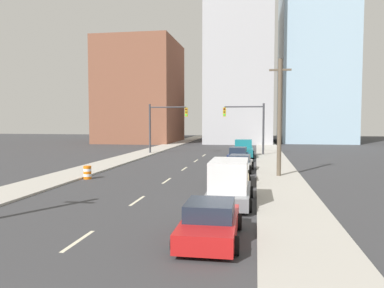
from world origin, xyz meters
The scene contains 21 objects.
sidewalk_left centered at (-7.89, 47.40, 0.06)m, with size 3.28×94.80×0.13m.
sidewalk_right centered at (7.89, 47.40, 0.06)m, with size 3.28×94.80×0.13m.
lane_stripe_at_8m centered at (0.00, 8.27, 0.00)m, with size 0.16×2.40×0.01m, color beige.
lane_stripe_at_15m centered at (0.00, 14.96, 0.00)m, with size 0.16×2.40×0.01m, color beige.
lane_stripe_at_22m centered at (0.00, 21.58, 0.00)m, with size 0.16×2.40×0.01m, color beige.
lane_stripe_at_28m centered at (0.00, 28.14, 0.00)m, with size 0.16×2.40×0.01m, color beige.
lane_stripe_at_35m centered at (0.00, 34.59, 0.00)m, with size 0.16×2.40×0.01m, color beige.
lane_stripe_at_41m centered at (0.00, 40.70, 0.00)m, with size 0.16×2.40×0.01m, color beige.
building_brick_left centered at (-15.80, 65.95, 9.61)m, with size 14.00×16.00×19.22m.
building_office_center centered at (3.01, 69.95, 14.58)m, with size 12.00×20.00×29.15m.
building_glass_right centered at (17.31, 73.95, 20.67)m, with size 13.00×20.00×41.34m.
traffic_signal_left centered at (-5.64, 41.91, 4.11)m, with size 4.98×0.35×6.26m.
traffic_signal_right centered at (5.61, 41.91, 4.11)m, with size 4.98×0.35×6.26m.
utility_pole_right_mid centered at (7.87, 24.52, 4.49)m, with size 1.60×0.32×8.74m.
traffic_barrel centered at (-5.84, 21.36, 0.47)m, with size 0.56×0.56×0.95m.
sedan_red centered at (4.58, 9.20, 0.63)m, with size 2.21×4.51×1.39m.
box_truck_gray centered at (4.86, 14.94, 1.06)m, with size 2.37×5.21×2.27m.
sedan_tan centered at (4.77, 21.60, 0.63)m, with size 2.26×4.77×1.37m.
sedan_white centered at (4.86, 27.34, 0.64)m, with size 2.33×4.53×1.38m.
sedan_navy centered at (4.42, 33.83, 0.70)m, with size 2.23×4.28×1.55m.
pickup_truck_teal centered at (4.75, 39.38, 0.81)m, with size 2.54×5.29×2.00m.
Camera 1 is at (6.16, -3.84, 4.28)m, focal length 35.00 mm.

